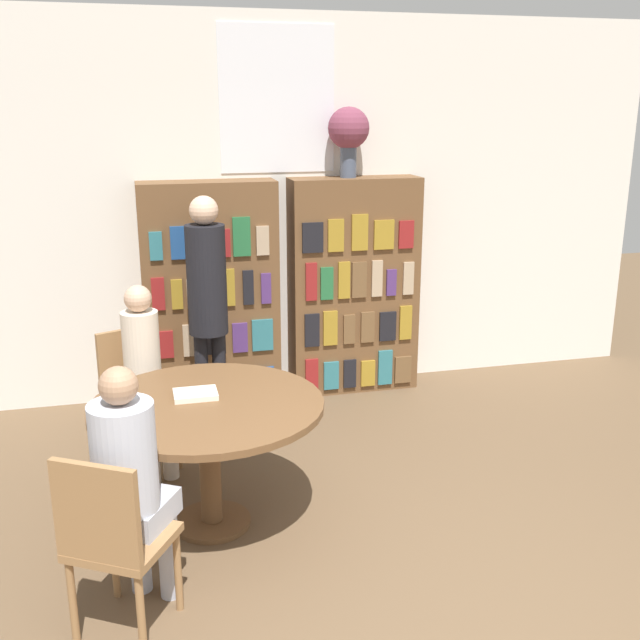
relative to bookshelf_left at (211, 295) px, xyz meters
The scene contains 11 objects.
wall_back 0.88m from the bookshelf_left, 18.41° to the left, with size 6.40×0.07×3.00m.
bookshelf_left is the anchor object (origin of this frame).
bookshelf_right 1.17m from the bookshelf_left, ahead, with size 1.05×0.34×1.76m.
flower_vase 1.66m from the bookshelf_left, ahead, with size 0.32×0.32×0.54m.
reading_table 1.92m from the bookshelf_left, 96.91° to the right, with size 1.29×1.29×0.75m.
chair_near_camera 2.85m from the bookshelf_left, 105.05° to the right, with size 0.55×0.55×0.91m.
chair_left_side 1.22m from the bookshelf_left, 121.83° to the right, with size 0.52×0.52×0.91m.
seated_reader_left 1.29m from the bookshelf_left, 114.96° to the right, with size 0.34×0.39×1.25m.
seated_reader_right 2.66m from the bookshelf_left, 104.00° to the right, with size 0.41×0.42×1.25m.
librarian_standing 0.53m from the bookshelf_left, 98.36° to the right, with size 0.28×0.55×1.71m.
open_book_on_table 1.82m from the bookshelf_left, 98.94° to the right, with size 0.24×0.18×0.03m.
Camera 1 is at (-1.14, -2.27, 2.33)m, focal length 42.00 mm.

